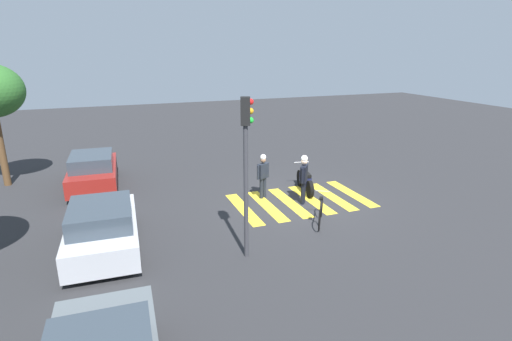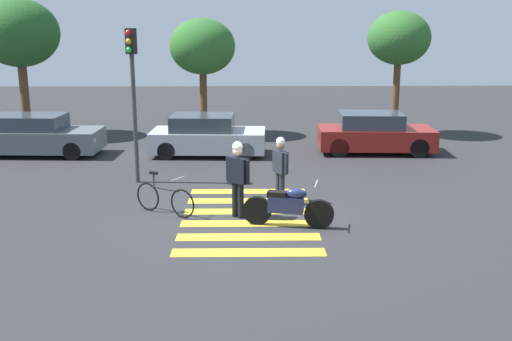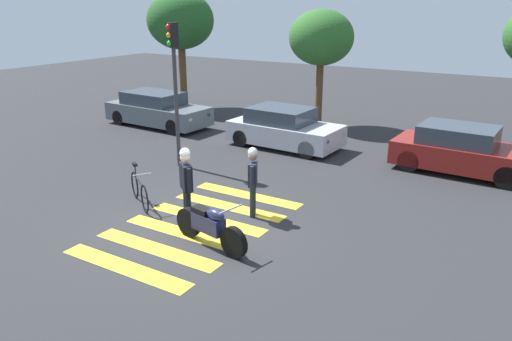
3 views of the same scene
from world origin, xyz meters
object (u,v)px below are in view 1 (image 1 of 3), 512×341
police_motorcycle (305,180)px  officer_on_foot (263,173)px  leaning_bicycle (321,212)px  car_silver_sedan (102,228)px  car_maroon_wagon (93,171)px  officer_by_motorcycle (304,176)px  traffic_light_pole (246,154)px

police_motorcycle → officer_on_foot: 1.91m
police_motorcycle → leaning_bicycle: 3.06m
car_silver_sedan → car_maroon_wagon: car_maroon_wagon is taller
police_motorcycle → officer_on_foot: officer_on_foot is taller
leaning_bicycle → officer_on_foot: bearing=17.6°
police_motorcycle → car_silver_sedan: car_silver_sedan is taller
leaning_bicycle → car_maroon_wagon: bearing=46.9°
police_motorcycle → car_silver_sedan: bearing=107.0°
officer_on_foot → officer_by_motorcycle: bearing=-132.2°
leaning_bicycle → car_silver_sedan: (0.59, 6.65, 0.28)m
officer_by_motorcycle → car_silver_sedan: 7.04m
car_silver_sedan → traffic_light_pole: 4.66m
police_motorcycle → car_maroon_wagon: size_ratio=0.51×
officer_on_foot → car_maroon_wagon: 7.07m
leaning_bicycle → car_maroon_wagon: size_ratio=0.37×
officer_on_foot → traffic_light_pole: (-4.03, 2.08, 1.94)m
officer_by_motorcycle → officer_on_foot: bearing=47.8°
police_motorcycle → officer_by_motorcycle: bearing=149.6°
officer_by_motorcycle → police_motorcycle: bearing=-30.4°
leaning_bicycle → officer_on_foot: 3.03m
car_maroon_wagon → traffic_light_pole: bearing=-152.7°
officer_on_foot → car_maroon_wagon: size_ratio=0.42×
car_maroon_wagon → traffic_light_pole: traffic_light_pole is taller
police_motorcycle → officer_by_motorcycle: officer_by_motorcycle is taller
officer_on_foot → officer_by_motorcycle: size_ratio=0.94×
police_motorcycle → leaning_bicycle: police_motorcycle is taller
police_motorcycle → leaning_bicycle: size_ratio=1.36×
police_motorcycle → officer_by_motorcycle: 1.45m
police_motorcycle → car_silver_sedan: (-2.32, 7.59, 0.20)m
police_motorcycle → car_silver_sedan: 7.94m
police_motorcycle → car_silver_sedan: size_ratio=0.52×
officer_on_foot → officer_by_motorcycle: 1.58m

